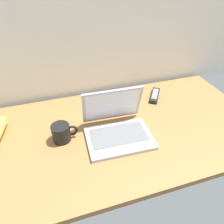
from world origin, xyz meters
TOP-DOWN VIEW (x-y plane):
  - desk at (0.00, 0.00)m, footprint 1.60×0.76m
  - laptop at (0.03, -0.02)m, footprint 0.32×0.29m
  - coffee_mug at (-0.23, 0.01)m, footprint 0.12×0.09m
  - remote_control_near at (0.36, 0.22)m, footprint 0.13×0.16m

SIDE VIEW (x-z plane):
  - desk at x=0.00m, z-range 0.00..0.03m
  - remote_control_near at x=0.36m, z-range 0.03..0.05m
  - coffee_mug at x=-0.23m, z-range 0.03..0.12m
  - laptop at x=0.03m, z-range -0.03..0.18m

